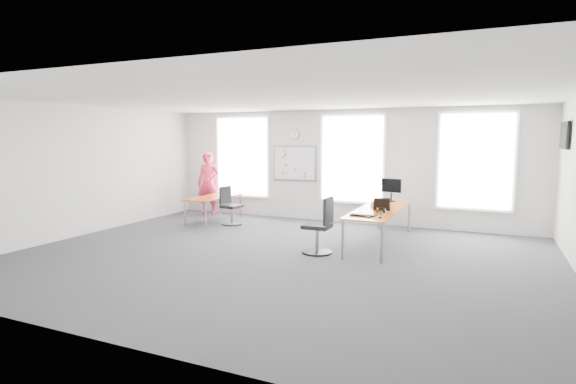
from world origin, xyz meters
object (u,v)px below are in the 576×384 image
at_px(desk_right, 381,210).
at_px(headphones, 381,210).
at_px(desk_left, 214,198).
at_px(chair_left, 230,208).
at_px(keyboard, 362,215).
at_px(person, 208,183).
at_px(chair_right, 320,229).
at_px(monitor, 391,188).

relative_size(desk_right, headphones, 17.71).
distance_m(desk_left, chair_left, 0.68).
distance_m(chair_left, keyboard, 4.32).
bearing_deg(headphones, person, 159.41).
height_order(person, headphones, person).
height_order(desk_right, chair_left, chair_left).
distance_m(chair_right, person, 5.40).
bearing_deg(headphones, desk_left, 165.30).
bearing_deg(person, desk_right, -26.16).
bearing_deg(keyboard, headphones, 85.12).
distance_m(desk_right, desk_left, 4.75).
bearing_deg(desk_right, chair_right, -124.25).
bearing_deg(person, chair_right, -42.36).
bearing_deg(person, chair_left, -47.43).
xyz_separation_m(chair_left, headphones, (4.20, -1.16, 0.39)).
distance_m(desk_left, chair_right, 4.32).
height_order(chair_right, monitor, monitor).
distance_m(keyboard, headphones, 0.59).
xyz_separation_m(desk_right, chair_left, (-4.07, 0.55, -0.29)).
distance_m(desk_right, monitor, 1.13).
bearing_deg(monitor, keyboard, -82.56).
xyz_separation_m(chair_right, headphones, (1.02, 0.69, 0.33)).
bearing_deg(chair_left, keyboard, -104.90).
bearing_deg(chair_right, chair_left, -120.74).
relative_size(desk_right, keyboard, 6.86).
xyz_separation_m(person, headphones, (5.56, -2.21, -0.10)).
height_order(keyboard, headphones, headphones).
distance_m(person, headphones, 5.98).
height_order(desk_left, keyboard, keyboard).
bearing_deg(chair_right, headphones, 123.54).
bearing_deg(desk_right, person, 163.58).
xyz_separation_m(chair_right, keyboard, (0.78, 0.15, 0.30)).
relative_size(headphones, monitor, 0.34).
distance_m(desk_left, monitor, 4.73).
bearing_deg(monitor, person, -175.01).
xyz_separation_m(person, monitor, (5.43, -0.53, 0.17)).
height_order(desk_right, person, person).
relative_size(chair_right, keyboard, 2.40).
height_order(chair_left, person, person).
distance_m(desk_right, chair_right, 1.60).
bearing_deg(headphones, monitor, 95.35).
bearing_deg(desk_left, chair_right, -28.44).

